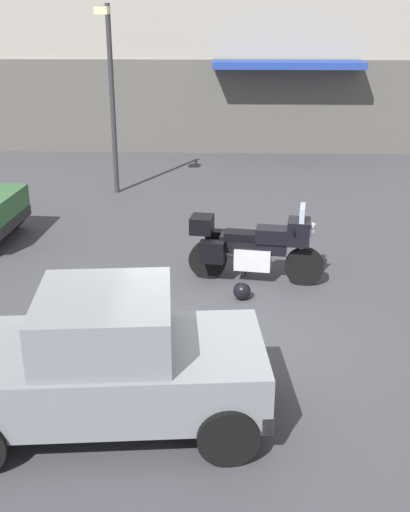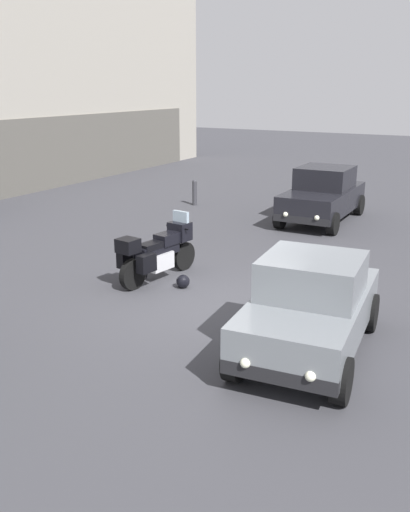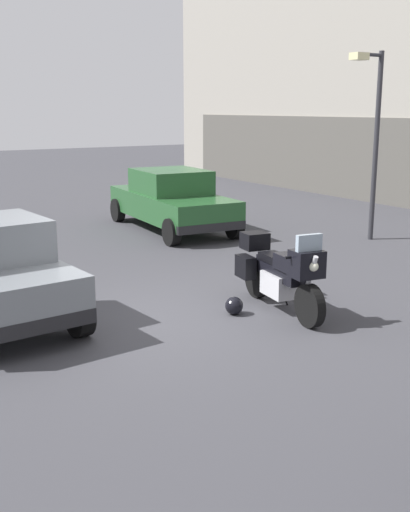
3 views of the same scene
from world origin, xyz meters
TOP-DOWN VIEW (x-y plane):
  - ground_plane at (0.00, 0.00)m, footprint 80.00×80.00m
  - motorcycle at (0.69, 1.94)m, footprint 2.26×0.90m
  - helmet at (0.50, 1.20)m, footprint 0.28×0.28m
  - car_hatchback_near at (7.64, 0.57)m, footprint 3.89×1.81m
  - car_compact_side at (-1.05, -2.01)m, footprint 3.57×1.98m
  - bollard_curbside at (7.80, 5.16)m, footprint 0.16×0.16m

SIDE VIEW (x-z plane):
  - ground_plane at x=0.00m, z-range 0.00..0.00m
  - helmet at x=0.50m, z-range 0.00..0.28m
  - bollard_curbside at x=7.80m, z-range 0.03..0.92m
  - motorcycle at x=0.69m, z-range -0.06..1.30m
  - car_compact_side at x=-1.05m, z-range -0.01..1.55m
  - car_hatchback_near at x=7.64m, z-range -0.01..1.63m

